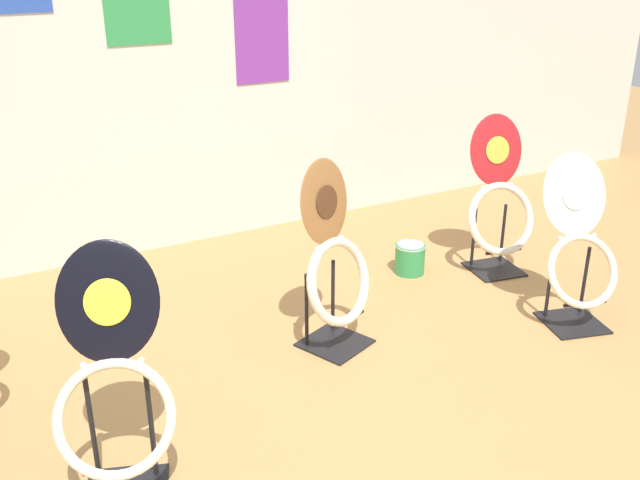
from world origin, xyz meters
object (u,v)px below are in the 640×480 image
Objects in this scene: toilet_seat_display_crimson_swirl at (499,203)px; paint_can at (410,258)px; toilet_seat_display_white_plain at (579,248)px; toilet_seat_display_woodgrain at (335,265)px; toilet_seat_display_jazz_black at (114,384)px.

paint_can is (-0.45, 0.20, -0.31)m from toilet_seat_display_crimson_swirl.
toilet_seat_display_crimson_swirl is 1.07× the size of toilet_seat_display_white_plain.
toilet_seat_display_jazz_black is (-1.12, -0.49, 0.03)m from toilet_seat_display_woodgrain.
toilet_seat_display_crimson_swirl is 1.26m from toilet_seat_display_woodgrain.
toilet_seat_display_woodgrain is at bearing 23.75° from toilet_seat_display_jazz_black.
toilet_seat_display_woodgrain reaches higher than paint_can.
toilet_seat_display_woodgrain is 5.06× the size of paint_can.
toilet_seat_display_crimson_swirl reaches higher than toilet_seat_display_white_plain.
toilet_seat_display_crimson_swirl reaches higher than paint_can.
toilet_seat_display_jazz_black is at bearing -156.25° from toilet_seat_display_woodgrain.
paint_can is at bearing 113.29° from toilet_seat_display_white_plain.
paint_can is at bearing 26.92° from toilet_seat_display_jazz_black.
paint_can is (-0.37, 0.85, -0.30)m from toilet_seat_display_white_plain.
toilet_seat_display_crimson_swirl is 1.01× the size of toilet_seat_display_jazz_black.
toilet_seat_display_jazz_black is 2.16m from paint_can.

